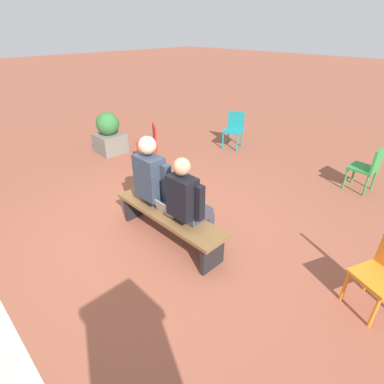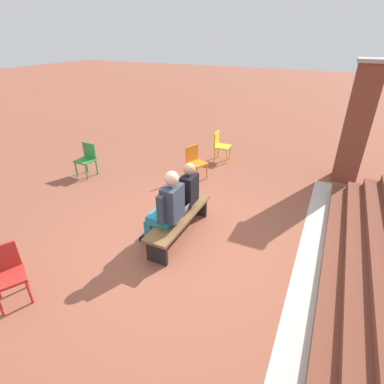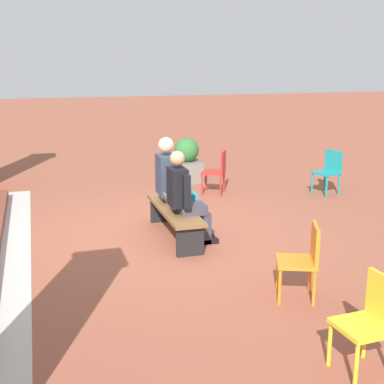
{
  "view_description": "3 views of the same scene",
  "coord_description": "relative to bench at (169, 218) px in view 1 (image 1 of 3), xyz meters",
  "views": [
    {
      "loc": [
        -2.76,
        1.98,
        2.65
      ],
      "look_at": [
        -0.42,
        -0.33,
        0.81
      ],
      "focal_mm": 28.0,
      "sensor_mm": 36.0,
      "label": 1
    },
    {
      "loc": [
        3.84,
        1.98,
        3.34
      ],
      "look_at": [
        -0.25,
        0.03,
        0.91
      ],
      "focal_mm": 28.0,
      "sensor_mm": 36.0,
      "label": 2
    },
    {
      "loc": [
        -7.39,
        1.72,
        2.56
      ],
      "look_at": [
        -0.52,
        -0.32,
        0.76
      ],
      "focal_mm": 50.0,
      "sensor_mm": 36.0,
      "label": 3
    }
  ],
  "objects": [
    {
      "name": "laptop",
      "position": [
        -0.0,
        0.01,
        0.15
      ],
      "size": [
        0.32,
        0.29,
        0.21
      ],
      "color": "#9EA0A5",
      "rests_on": "bench"
    },
    {
      "name": "person_adult",
      "position": [
        0.31,
        -0.07,
        0.4
      ],
      "size": [
        0.6,
        0.76,
        1.44
      ],
      "color": "teal",
      "rests_on": "ground"
    },
    {
      "name": "planter",
      "position": [
        3.48,
        -1.18,
        0.08
      ],
      "size": [
        0.6,
        0.6,
        0.94
      ],
      "color": "#6B665B",
      "rests_on": "ground"
    },
    {
      "name": "person_student",
      "position": [
        -0.32,
        -0.07,
        0.36
      ],
      "size": [
        0.54,
        0.68,
        1.34
      ],
      "color": "#383842",
      "rests_on": "ground"
    },
    {
      "name": "ground_plane",
      "position": [
        0.14,
        0.16,
        -0.35
      ],
      "size": [
        60.0,
        60.0,
        0.0
      ],
      "primitive_type": "plane",
      "color": "brown"
    },
    {
      "name": "plastic_chair_foreground",
      "position": [
        1.69,
        -3.53,
        0.13
      ],
      "size": [
        0.53,
        0.53,
        0.84
      ],
      "color": "teal",
      "rests_on": "ground"
    },
    {
      "name": "plastic_chair_mid_courtyard",
      "position": [
        -1.38,
        -3.42,
        0.13
      ],
      "size": [
        0.44,
        0.44,
        0.84
      ],
      "color": "#2D893D",
      "rests_on": "ground"
    },
    {
      "name": "bench",
      "position": [
        0.0,
        0.0,
        0.0
      ],
      "size": [
        1.8,
        0.44,
        0.45
      ],
      "color": "brown",
      "rests_on": "ground"
    },
    {
      "name": "plastic_chair_near_bench_right",
      "position": [
        2.3,
        -1.46,
        0.13
      ],
      "size": [
        0.57,
        0.57,
        0.84
      ],
      "color": "red",
      "rests_on": "ground"
    }
  ]
}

